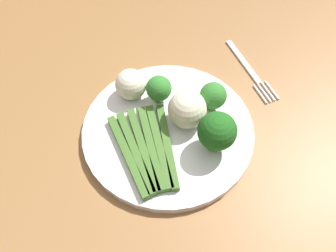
# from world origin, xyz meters

# --- Properties ---
(ground_plane) EXTENTS (6.00, 6.00, 0.02)m
(ground_plane) POSITION_xyz_m (0.00, 0.00, -0.01)
(ground_plane) COLOR #B7A88E
(dining_table) EXTENTS (1.20, 1.09, 0.75)m
(dining_table) POSITION_xyz_m (0.00, 0.00, 0.65)
(dining_table) COLOR olive
(dining_table) RESTS_ON ground_plane
(chair) EXTENTS (0.47, 0.47, 0.87)m
(chair) POSITION_xyz_m (-0.05, -0.68, 0.50)
(chair) COLOR #9E754C
(chair) RESTS_ON ground_plane
(plate) EXTENTS (0.28, 0.28, 0.01)m
(plate) POSITION_xyz_m (0.02, 0.01, 0.76)
(plate) COLOR white
(plate) RESTS_ON dining_table
(asparagus_bundle) EXTENTS (0.12, 0.17, 0.01)m
(asparagus_bundle) POSITION_xyz_m (0.07, 0.03, 0.78)
(asparagus_bundle) COLOR #3D6626
(asparagus_bundle) RESTS_ON plate
(broccoli_near_center) EXTENTS (0.04, 0.04, 0.05)m
(broccoli_near_center) POSITION_xyz_m (-0.06, 0.03, 0.80)
(broccoli_near_center) COLOR #609E3D
(broccoli_near_center) RESTS_ON plate
(broccoli_front) EXTENTS (0.06, 0.06, 0.07)m
(broccoli_front) POSITION_xyz_m (-0.01, 0.08, 0.81)
(broccoli_front) COLOR #4C7F2B
(broccoli_front) RESTS_ON plate
(broccoli_back) EXTENTS (0.04, 0.04, 0.05)m
(broccoli_back) POSITION_xyz_m (-0.00, -0.04, 0.80)
(broccoli_back) COLOR #609E3D
(broccoli_back) RESTS_ON plate
(cauliflower_mid) EXTENTS (0.06, 0.06, 0.06)m
(cauliflower_mid) POSITION_xyz_m (-0.01, 0.02, 0.80)
(cauliflower_mid) COLOR beige
(cauliflower_mid) RESTS_ON plate
(cauliflower_right) EXTENTS (0.05, 0.05, 0.05)m
(cauliflower_right) POSITION_xyz_m (0.03, -0.08, 0.80)
(cauliflower_right) COLOR silver
(cauliflower_right) RESTS_ON plate
(fork) EXTENTS (0.06, 0.16, 0.00)m
(fork) POSITION_xyz_m (-0.18, -0.00, 0.76)
(fork) COLOR silver
(fork) RESTS_ON dining_table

